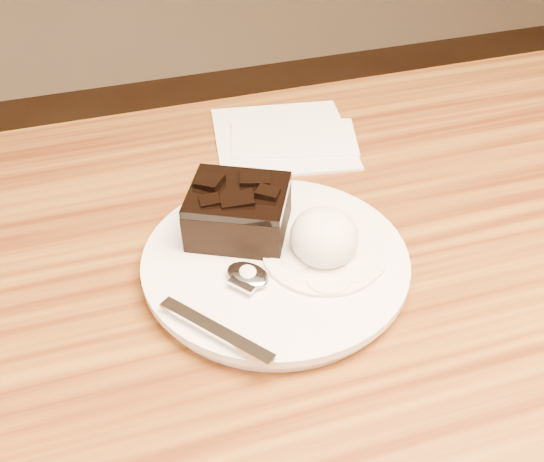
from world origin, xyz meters
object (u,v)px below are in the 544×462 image
object	(u,v)px
brownie	(239,214)
spoon	(248,276)
napkin	(283,137)
plate	(275,265)
ice_cream_scoop	(324,237)

from	to	relation	value
brownie	spoon	world-z (taller)	brownie
spoon	napkin	bearing A→B (deg)	27.73
plate	brownie	xyz separation A→B (m)	(-0.02, 0.04, 0.03)
spoon	napkin	world-z (taller)	spoon
plate	brownie	size ratio (longest dim) A/B	2.74
plate	ice_cream_scoop	xyz separation A→B (m)	(0.04, -0.01, 0.03)
napkin	plate	bearing A→B (deg)	-109.97
spoon	napkin	size ratio (longest dim) A/B	1.03
brownie	napkin	distance (m)	0.20
ice_cream_scoop	napkin	distance (m)	0.23
brownie	plate	bearing A→B (deg)	-63.91
plate	spoon	size ratio (longest dim) A/B	1.48
spoon	plate	bearing A→B (deg)	-2.84
brownie	spoon	xyz separation A→B (m)	(-0.01, -0.06, -0.02)
ice_cream_scoop	brownie	bearing A→B (deg)	138.82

